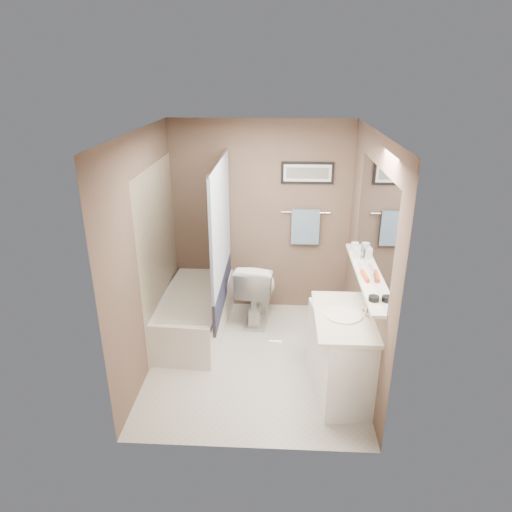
# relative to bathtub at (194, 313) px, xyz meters

# --- Properties ---
(ground) EXTENTS (2.50, 2.50, 0.00)m
(ground) POSITION_rel_bathtub_xyz_m (0.75, -0.53, -0.25)
(ground) COLOR beige
(ground) RESTS_ON ground
(ceiling) EXTENTS (2.20, 2.50, 0.04)m
(ceiling) POSITION_rel_bathtub_xyz_m (0.75, -0.53, 2.13)
(ceiling) COLOR silver
(ceiling) RESTS_ON wall_back
(wall_back) EXTENTS (2.20, 0.04, 2.40)m
(wall_back) POSITION_rel_bathtub_xyz_m (0.75, 0.70, 0.95)
(wall_back) COLOR brown
(wall_back) RESTS_ON ground
(wall_front) EXTENTS (2.20, 0.04, 2.40)m
(wall_front) POSITION_rel_bathtub_xyz_m (0.75, -1.76, 0.95)
(wall_front) COLOR brown
(wall_front) RESTS_ON ground
(wall_left) EXTENTS (0.04, 2.50, 2.40)m
(wall_left) POSITION_rel_bathtub_xyz_m (-0.33, -0.53, 0.95)
(wall_left) COLOR brown
(wall_left) RESTS_ON ground
(wall_right) EXTENTS (0.04, 2.50, 2.40)m
(wall_right) POSITION_rel_bathtub_xyz_m (1.83, -0.53, 0.95)
(wall_right) COLOR brown
(wall_right) RESTS_ON ground
(tile_surround) EXTENTS (0.02, 1.55, 2.00)m
(tile_surround) POSITION_rel_bathtub_xyz_m (-0.34, -0.03, 0.75)
(tile_surround) COLOR tan
(tile_surround) RESTS_ON wall_left
(curtain_rod) EXTENTS (0.02, 1.55, 0.02)m
(curtain_rod) POSITION_rel_bathtub_xyz_m (0.35, -0.03, 1.80)
(curtain_rod) COLOR silver
(curtain_rod) RESTS_ON wall_left
(curtain_upper) EXTENTS (0.03, 1.45, 1.28)m
(curtain_upper) POSITION_rel_bathtub_xyz_m (0.35, -0.03, 1.15)
(curtain_upper) COLOR white
(curtain_upper) RESTS_ON curtain_rod
(curtain_lower) EXTENTS (0.03, 1.45, 0.36)m
(curtain_lower) POSITION_rel_bathtub_xyz_m (0.35, -0.03, 0.33)
(curtain_lower) COLOR #242843
(curtain_lower) RESTS_ON curtain_rod
(mirror) EXTENTS (0.02, 1.60, 1.00)m
(mirror) POSITION_rel_bathtub_xyz_m (1.84, -0.68, 1.37)
(mirror) COLOR silver
(mirror) RESTS_ON wall_right
(shelf) EXTENTS (0.12, 1.60, 0.03)m
(shelf) POSITION_rel_bathtub_xyz_m (1.79, -0.68, 0.85)
(shelf) COLOR silver
(shelf) RESTS_ON wall_right
(towel_bar) EXTENTS (0.60, 0.02, 0.02)m
(towel_bar) POSITION_rel_bathtub_xyz_m (1.30, 0.68, 1.05)
(towel_bar) COLOR silver
(towel_bar) RESTS_ON wall_back
(towel) EXTENTS (0.34, 0.05, 0.44)m
(towel) POSITION_rel_bathtub_xyz_m (1.30, 0.66, 0.87)
(towel) COLOR #92B8D4
(towel) RESTS_ON towel_bar
(art_frame) EXTENTS (0.62, 0.02, 0.26)m
(art_frame) POSITION_rel_bathtub_xyz_m (1.30, 0.70, 1.53)
(art_frame) COLOR black
(art_frame) RESTS_ON wall_back
(art_mat) EXTENTS (0.56, 0.00, 0.20)m
(art_mat) POSITION_rel_bathtub_xyz_m (1.30, 0.69, 1.53)
(art_mat) COLOR white
(art_mat) RESTS_ON art_frame
(art_image) EXTENTS (0.50, 0.00, 0.13)m
(art_image) POSITION_rel_bathtub_xyz_m (1.30, 0.68, 1.53)
(art_image) COLOR #595959
(art_image) RESTS_ON art_mat
(door) EXTENTS (0.80, 0.02, 2.00)m
(door) POSITION_rel_bathtub_xyz_m (1.30, -1.77, 0.75)
(door) COLOR silver
(door) RESTS_ON wall_front
(door_handle) EXTENTS (0.10, 0.02, 0.02)m
(door_handle) POSITION_rel_bathtub_xyz_m (0.97, -1.72, 0.75)
(door_handle) COLOR silver
(door_handle) RESTS_ON door
(bathtub) EXTENTS (0.78, 1.54, 0.50)m
(bathtub) POSITION_rel_bathtub_xyz_m (0.00, 0.00, 0.00)
(bathtub) COLOR white
(bathtub) RESTS_ON ground
(tub_rim) EXTENTS (0.56, 1.36, 0.02)m
(tub_rim) POSITION_rel_bathtub_xyz_m (-0.00, -0.00, 0.25)
(tub_rim) COLOR silver
(tub_rim) RESTS_ON bathtub
(toilet) EXTENTS (0.55, 0.84, 0.80)m
(toilet) POSITION_rel_bathtub_xyz_m (0.73, 0.35, 0.15)
(toilet) COLOR silver
(toilet) RESTS_ON ground
(vanity) EXTENTS (0.62, 0.96, 0.80)m
(vanity) POSITION_rel_bathtub_xyz_m (1.60, -1.00, 0.15)
(vanity) COLOR white
(vanity) RESTS_ON ground
(countertop) EXTENTS (0.54, 0.96, 0.04)m
(countertop) POSITION_rel_bathtub_xyz_m (1.59, -1.00, 0.57)
(countertop) COLOR silver
(countertop) RESTS_ON vanity
(sink_basin) EXTENTS (0.34, 0.34, 0.01)m
(sink_basin) POSITION_rel_bathtub_xyz_m (1.58, -1.00, 0.60)
(sink_basin) COLOR white
(sink_basin) RESTS_ON countertop
(faucet_spout) EXTENTS (0.02, 0.02, 0.10)m
(faucet_spout) POSITION_rel_bathtub_xyz_m (1.78, -1.00, 0.64)
(faucet_spout) COLOR silver
(faucet_spout) RESTS_ON countertop
(faucet_knob) EXTENTS (0.05, 0.05, 0.05)m
(faucet_knob) POSITION_rel_bathtub_xyz_m (1.78, -0.90, 0.62)
(faucet_knob) COLOR silver
(faucet_knob) RESTS_ON countertop
(candle_bowl_near) EXTENTS (0.09, 0.09, 0.04)m
(candle_bowl_near) POSITION_rel_bathtub_xyz_m (1.79, -1.23, 0.89)
(candle_bowl_near) COLOR black
(candle_bowl_near) RESTS_ON shelf
(hair_brush_front) EXTENTS (0.06, 0.22, 0.04)m
(hair_brush_front) POSITION_rel_bathtub_xyz_m (1.79, -0.78, 0.89)
(hair_brush_front) COLOR #DD461F
(hair_brush_front) RESTS_ON shelf
(pink_comb) EXTENTS (0.04, 0.16, 0.01)m
(pink_comb) POSITION_rel_bathtub_xyz_m (1.79, -0.53, 0.87)
(pink_comb) COLOR pink
(pink_comb) RESTS_ON shelf
(glass_jar) EXTENTS (0.08, 0.08, 0.10)m
(glass_jar) POSITION_rel_bathtub_xyz_m (1.79, -0.12, 0.92)
(glass_jar) COLOR silver
(glass_jar) RESTS_ON shelf
(soap_bottle) EXTENTS (0.08, 0.09, 0.16)m
(soap_bottle) POSITION_rel_bathtub_xyz_m (1.79, -0.28, 0.95)
(soap_bottle) COLOR #999999
(soap_bottle) RESTS_ON shelf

